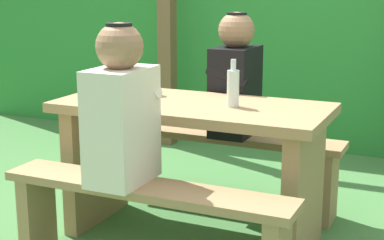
{
  "coord_description": "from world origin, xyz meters",
  "views": [
    {
      "loc": [
        1.25,
        -2.74,
        1.36
      ],
      "look_at": [
        0.0,
        0.0,
        0.65
      ],
      "focal_mm": 56.08,
      "sensor_mm": 36.0,
      "label": 1
    }
  ],
  "objects_px": {
    "picnic_table": "(192,147)",
    "bottle_left": "(233,87)",
    "bench_near": "(146,212)",
    "person_black_coat": "(235,79)",
    "drinking_glass": "(154,88)",
    "person_white_shirt": "(122,110)",
    "bench_far": "(227,154)"
  },
  "relations": [
    {
      "from": "picnic_table",
      "to": "bottle_left",
      "type": "distance_m",
      "value": 0.4
    },
    {
      "from": "picnic_table",
      "to": "bench_near",
      "type": "xyz_separation_m",
      "value": [
        0.0,
        -0.51,
        -0.17
      ]
    },
    {
      "from": "picnic_table",
      "to": "person_black_coat",
      "type": "xyz_separation_m",
      "value": [
        0.05,
        0.51,
        0.29
      ]
    },
    {
      "from": "bench_near",
      "to": "drinking_glass",
      "type": "height_order",
      "value": "drinking_glass"
    },
    {
      "from": "person_white_shirt",
      "to": "drinking_glass",
      "type": "xyz_separation_m",
      "value": [
        -0.16,
        0.6,
        -0.01
      ]
    },
    {
      "from": "drinking_glass",
      "to": "bench_far",
      "type": "bearing_deg",
      "value": 56.23
    },
    {
      "from": "person_white_shirt",
      "to": "drinking_glass",
      "type": "relative_size",
      "value": 8.86
    },
    {
      "from": "bench_near",
      "to": "person_black_coat",
      "type": "height_order",
      "value": "person_black_coat"
    },
    {
      "from": "person_white_shirt",
      "to": "drinking_glass",
      "type": "bearing_deg",
      "value": 104.91
    },
    {
      "from": "bench_far",
      "to": "person_black_coat",
      "type": "bearing_deg",
      "value": -3.96
    },
    {
      "from": "bench_near",
      "to": "drinking_glass",
      "type": "xyz_separation_m",
      "value": [
        -0.27,
        0.61,
        0.45
      ]
    },
    {
      "from": "picnic_table",
      "to": "bench_near",
      "type": "height_order",
      "value": "picnic_table"
    },
    {
      "from": "bench_near",
      "to": "bench_far",
      "type": "distance_m",
      "value": 1.02
    },
    {
      "from": "picnic_table",
      "to": "person_white_shirt",
      "type": "xyz_separation_m",
      "value": [
        -0.11,
        -0.51,
        0.29
      ]
    },
    {
      "from": "drinking_glass",
      "to": "bottle_left",
      "type": "height_order",
      "value": "bottle_left"
    },
    {
      "from": "picnic_table",
      "to": "drinking_glass",
      "type": "height_order",
      "value": "drinking_glass"
    },
    {
      "from": "picnic_table",
      "to": "bench_near",
      "type": "distance_m",
      "value": 0.54
    },
    {
      "from": "picnic_table",
      "to": "bottle_left",
      "type": "xyz_separation_m",
      "value": [
        0.22,
        -0.0,
        0.33
      ]
    },
    {
      "from": "picnic_table",
      "to": "drinking_glass",
      "type": "bearing_deg",
      "value": 160.3
    },
    {
      "from": "bench_far",
      "to": "person_white_shirt",
      "type": "relative_size",
      "value": 1.95
    },
    {
      "from": "bench_far",
      "to": "drinking_glass",
      "type": "relative_size",
      "value": 17.24
    },
    {
      "from": "picnic_table",
      "to": "bottle_left",
      "type": "bearing_deg",
      "value": -0.69
    },
    {
      "from": "picnic_table",
      "to": "drinking_glass",
      "type": "relative_size",
      "value": 17.24
    },
    {
      "from": "person_black_coat",
      "to": "bottle_left",
      "type": "height_order",
      "value": "person_black_coat"
    },
    {
      "from": "drinking_glass",
      "to": "person_white_shirt",
      "type": "bearing_deg",
      "value": -75.09
    },
    {
      "from": "person_white_shirt",
      "to": "person_black_coat",
      "type": "relative_size",
      "value": 1.0
    },
    {
      "from": "picnic_table",
      "to": "bench_far",
      "type": "bearing_deg",
      "value": 90.0
    },
    {
      "from": "bench_near",
      "to": "picnic_table",
      "type": "bearing_deg",
      "value": 90.0
    },
    {
      "from": "person_black_coat",
      "to": "drinking_glass",
      "type": "height_order",
      "value": "person_black_coat"
    },
    {
      "from": "bench_near",
      "to": "bench_far",
      "type": "height_order",
      "value": "same"
    },
    {
      "from": "bottle_left",
      "to": "drinking_glass",
      "type": "bearing_deg",
      "value": 168.53
    },
    {
      "from": "bench_far",
      "to": "person_black_coat",
      "type": "distance_m",
      "value": 0.47
    }
  ]
}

